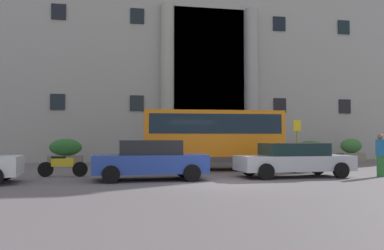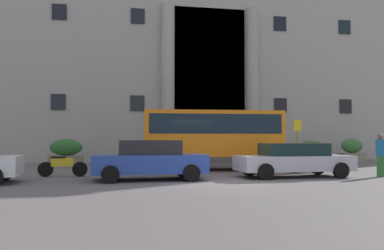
# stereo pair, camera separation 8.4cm
# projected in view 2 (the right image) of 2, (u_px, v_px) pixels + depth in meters

# --- Properties ---
(ground_plane) EXTENTS (80.00, 64.00, 0.12)m
(ground_plane) POSITION_uv_depth(u_px,v_px,m) (224.00, 184.00, 14.08)
(ground_plane) COLOR #5A5456
(office_building_facade) EXTENTS (43.92, 9.70, 17.66)m
(office_building_facade) POSITION_uv_depth(u_px,v_px,m) (167.00, 46.00, 31.58)
(office_building_facade) COLOR #9A9891
(office_building_facade) RESTS_ON ground_plane
(orange_minibus) EXTENTS (6.73, 3.00, 2.87)m
(orange_minibus) POSITION_uv_depth(u_px,v_px,m) (212.00, 135.00, 19.70)
(orange_minibus) COLOR orange
(orange_minibus) RESTS_ON ground_plane
(bus_stop_sign) EXTENTS (0.44, 0.08, 2.56)m
(bus_stop_sign) POSITION_uv_depth(u_px,v_px,m) (297.00, 138.00, 22.02)
(bus_stop_sign) COLOR #979212
(bus_stop_sign) RESTS_ON ground_plane
(hedge_planter_east) EXTENTS (1.90, 0.75, 1.52)m
(hedge_planter_east) POSITION_uv_depth(u_px,v_px,m) (66.00, 153.00, 23.07)
(hedge_planter_east) COLOR #716657
(hedge_planter_east) RESTS_ON ground_plane
(hedge_planter_entrance_left) EXTENTS (1.95, 0.95, 1.39)m
(hedge_planter_entrance_left) POSITION_uv_depth(u_px,v_px,m) (311.00, 152.00, 25.60)
(hedge_planter_entrance_left) COLOR #716957
(hedge_planter_entrance_left) RESTS_ON ground_plane
(hedge_planter_entrance_right) EXTENTS (2.05, 0.88, 1.47)m
(hedge_planter_entrance_right) POSITION_uv_depth(u_px,v_px,m) (164.00, 153.00, 23.87)
(hedge_planter_entrance_right) COLOR slate
(hedge_planter_entrance_right) RESTS_ON ground_plane
(hedge_planter_west) EXTENTS (1.78, 0.99, 1.33)m
(hedge_planter_west) POSITION_uv_depth(u_px,v_px,m) (262.00, 153.00, 25.60)
(hedge_planter_west) COLOR gray
(hedge_planter_west) RESTS_ON ground_plane
(hedge_planter_far_west) EXTENTS (1.59, 0.88, 1.54)m
(hedge_planter_far_west) POSITION_uv_depth(u_px,v_px,m) (352.00, 150.00, 26.84)
(hedge_planter_far_west) COLOR gray
(hedge_planter_far_west) RESTS_ON ground_plane
(parked_sedan_far) EXTENTS (4.60, 2.07, 1.35)m
(parked_sedan_far) POSITION_uv_depth(u_px,v_px,m) (293.00, 160.00, 16.03)
(parked_sedan_far) COLOR #AFB2BB
(parked_sedan_far) RESTS_ON ground_plane
(white_taxi_kerbside) EXTENTS (4.21, 2.15, 1.48)m
(white_taxi_kerbside) POSITION_uv_depth(u_px,v_px,m) (149.00, 160.00, 14.94)
(white_taxi_kerbside) COLOR #25409B
(white_taxi_kerbside) RESTS_ON ground_plane
(scooter_by_planter) EXTENTS (1.97, 0.55, 0.89)m
(scooter_by_planter) POSITION_uv_depth(u_px,v_px,m) (62.00, 165.00, 16.15)
(scooter_by_planter) COLOR black
(scooter_by_planter) RESTS_ON ground_plane
(motorcycle_far_end) EXTENTS (2.03, 0.55, 0.89)m
(motorcycle_far_end) POSITION_uv_depth(u_px,v_px,m) (307.00, 163.00, 18.06)
(motorcycle_far_end) COLOR black
(motorcycle_far_end) RESTS_ON ground_plane
(pedestrian_woman_dark_dress) EXTENTS (0.36, 0.36, 1.73)m
(pedestrian_woman_dark_dress) POSITION_uv_depth(u_px,v_px,m) (381.00, 155.00, 16.12)
(pedestrian_woman_dark_dress) COLOR #26622C
(pedestrian_woman_dark_dress) RESTS_ON ground_plane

